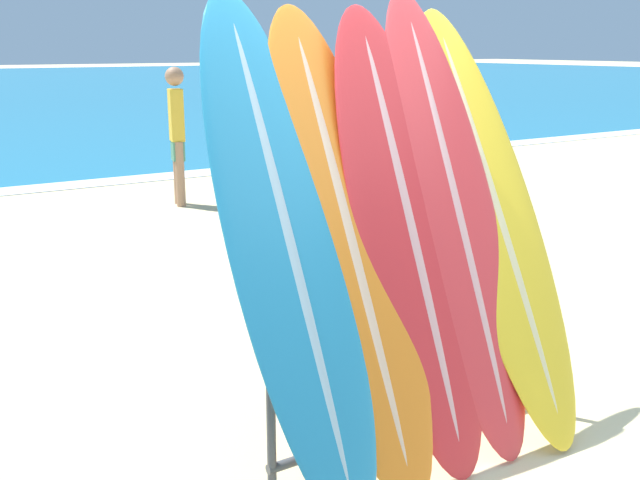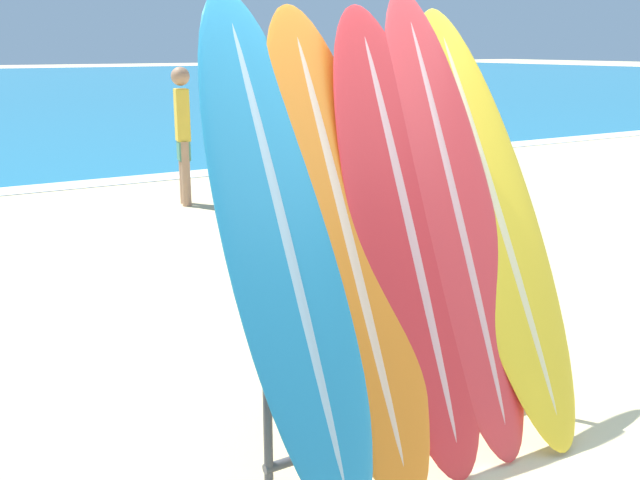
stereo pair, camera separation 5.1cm
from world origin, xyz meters
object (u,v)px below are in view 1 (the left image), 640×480
surfboard_slot_3 (455,218)px  person_mid_beach (177,131)px  surfboard_rack (411,359)px  surfboard_slot_1 (349,243)px  surfboard_slot_4 (495,218)px  surfboard_slot_2 (409,234)px  person_near_water (368,152)px  surfboard_slot_0 (287,245)px

surfboard_slot_3 → person_mid_beach: (0.91, 5.83, -0.18)m
surfboard_rack → surfboard_slot_1: bearing=164.7°
surfboard_slot_4 → person_mid_beach: bearing=83.8°
surfboard_rack → person_mid_beach: person_mid_beach is taller
surfboard_slot_4 → surfboard_rack: bearing=-171.6°
surfboard_rack → surfboard_slot_3: size_ratio=0.71×
surfboard_slot_1 → surfboard_slot_2: size_ratio=1.00×
surfboard_slot_1 → surfboard_slot_2: 0.32m
surfboard_slot_1 → person_mid_beach: bearing=75.4°
surfboard_slot_2 → person_mid_beach: 5.96m
surfboard_slot_4 → person_near_water: size_ratio=1.23×
person_near_water → person_mid_beach: bearing=-111.3°
surfboard_slot_0 → person_mid_beach: 6.09m
surfboard_slot_1 → person_near_water: 3.78m
surfboard_slot_2 → person_mid_beach: surfboard_slot_2 is taller
person_near_water → person_mid_beach: 2.91m
surfboard_rack → person_near_water: size_ratio=0.91×
surfboard_slot_1 → person_mid_beach: surfboard_slot_1 is taller
surfboard_slot_1 → surfboard_slot_2: surfboard_slot_2 is taller
surfboard_slot_2 → surfboard_slot_4: size_ratio=1.00×
person_mid_beach → surfboard_slot_2: bearing=1.1°
surfboard_slot_2 → surfboard_slot_3: (0.29, 0.01, 0.04)m
surfboard_slot_0 → surfboard_slot_1: bearing=-2.2°
surfboard_rack → person_mid_beach: (1.21, 5.90, 0.44)m
surfboard_slot_0 → surfboard_slot_2: size_ratio=1.03×
surfboard_slot_2 → surfboard_slot_3: surfboard_slot_3 is taller
surfboard_slot_1 → surfboard_slot_4: bearing=0.2°
surfboard_slot_2 → person_mid_beach: size_ratio=1.27×
surfboard_rack → surfboard_slot_1: 0.66m
surfboard_rack → person_mid_beach: size_ratio=0.94×
surfboard_slot_3 → person_near_water: (1.66, 3.02, -0.16)m
surfboard_rack → person_near_water: bearing=57.6°
surfboard_slot_1 → surfboard_slot_4: surfboard_slot_4 is taller
surfboard_slot_3 → surfboard_slot_4: (0.28, 0.01, -0.04)m
surfboard_slot_4 → person_mid_beach: size_ratio=1.27×
surfboard_rack → surfboard_slot_2: bearing=76.5°
surfboard_rack → surfboard_slot_0: size_ratio=0.72×
surfboard_rack → surfboard_slot_1: (-0.30, 0.08, 0.58)m
surfboard_slot_0 → person_near_water: 3.96m
surfboard_slot_1 → surfboard_slot_3: 0.61m
surfboard_slot_2 → surfboard_slot_1: bearing=176.7°
surfboard_slot_4 → person_mid_beach: surfboard_slot_4 is taller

